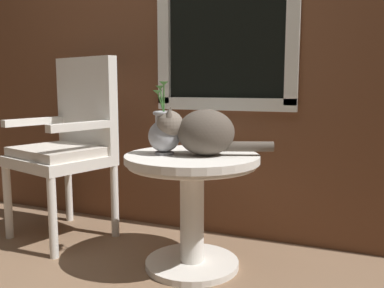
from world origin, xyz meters
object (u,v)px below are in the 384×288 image
(cat, at_px, (202,132))
(pewter_vase_with_ivy, at_px, (164,133))
(wicker_chair, at_px, (70,139))
(wicker_side_table, at_px, (192,188))

(cat, relative_size, pewter_vase_with_ivy, 1.52)
(wicker_chair, distance_m, pewter_vase_with_ivy, 0.73)
(wicker_side_table, distance_m, pewter_vase_with_ivy, 0.29)
(wicker_side_table, bearing_deg, cat, -0.58)
(cat, bearing_deg, wicker_chair, 170.43)
(wicker_side_table, height_order, cat, cat)
(wicker_side_table, height_order, wicker_chair, wicker_chair)
(wicker_side_table, distance_m, wicker_chair, 0.85)
(wicker_side_table, relative_size, pewter_vase_with_ivy, 1.87)
(wicker_side_table, bearing_deg, wicker_chair, 169.87)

